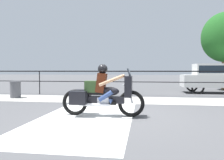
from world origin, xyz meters
The scene contains 7 objects.
ground_plane centered at (0.00, 0.00, 0.00)m, with size 120.00×120.00×0.00m, color #4C4C4F.
sidewalk_band centered at (0.00, 3.40, 0.01)m, with size 44.00×2.40×0.01m, color #A8A59E.
crosswalk_band centered at (-0.87, -0.20, 0.00)m, with size 2.61×6.00×0.01m, color silver.
fence_railing centered at (0.00, 5.23, 1.04)m, with size 36.00×0.05×1.33m.
motorcycle centered at (-0.48, -0.17, 0.67)m, with size 2.46×0.76×1.53m.
parked_car centered at (4.97, 7.18, 0.98)m, with size 3.99×1.60×1.74m.
trash_bin centered at (-5.44, 3.39, 0.41)m, with size 0.52×0.52×0.82m.
Camera 1 is at (0.72, -6.46, 1.35)m, focal length 35.00 mm.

